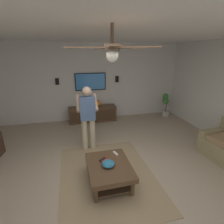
% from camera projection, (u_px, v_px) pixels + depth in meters
% --- Properties ---
extents(ground_plane, '(8.35, 8.35, 0.00)m').
position_uv_depth(ground_plane, '(112.00, 179.00, 3.42)').
color(ground_plane, tan).
extents(wall_back_tv, '(0.10, 6.99, 2.75)m').
position_uv_depth(wall_back_tv, '(89.00, 83.00, 6.22)').
color(wall_back_tv, silver).
rests_on(wall_back_tv, ground).
extents(ceiling_slab, '(7.16, 6.99, 0.10)m').
position_uv_depth(ceiling_slab, '(112.00, 23.00, 2.51)').
color(ceiling_slab, white).
extents(area_rug, '(2.46, 1.86, 0.01)m').
position_uv_depth(area_rug, '(107.00, 175.00, 3.53)').
color(area_rug, '#9E8460').
rests_on(area_rug, ground).
extents(coffee_table, '(1.00, 0.80, 0.40)m').
position_uv_depth(coffee_table, '(109.00, 169.00, 3.25)').
color(coffee_table, '#513823').
rests_on(coffee_table, ground).
extents(media_console, '(0.45, 1.70, 0.55)m').
position_uv_depth(media_console, '(93.00, 114.00, 6.28)').
color(media_console, '#513823').
rests_on(media_console, ground).
extents(tv, '(0.05, 1.10, 0.62)m').
position_uv_depth(tv, '(91.00, 82.00, 6.13)').
color(tv, black).
extents(person_standing, '(0.54, 0.54, 1.64)m').
position_uv_depth(person_standing, '(88.00, 115.00, 4.25)').
color(person_standing, '#C6B793').
rests_on(person_standing, ground).
extents(potted_plant_tall, '(0.35, 0.30, 0.91)m').
position_uv_depth(potted_plant_tall, '(166.00, 104.00, 6.74)').
color(potted_plant_tall, '#B7B2A8').
rests_on(potted_plant_tall, ground).
extents(bowl, '(0.24, 0.24, 0.11)m').
position_uv_depth(bowl, '(108.00, 164.00, 3.16)').
color(bowl, teal).
rests_on(bowl, coffee_table).
extents(remote_white, '(0.16, 0.08, 0.02)m').
position_uv_depth(remote_white, '(115.00, 153.00, 3.57)').
color(remote_white, white).
rests_on(remote_white, coffee_table).
extents(remote_black, '(0.12, 0.15, 0.02)m').
position_uv_depth(remote_black, '(102.00, 159.00, 3.36)').
color(remote_black, black).
rests_on(remote_black, coffee_table).
extents(book, '(0.27, 0.25, 0.04)m').
position_uv_depth(book, '(108.00, 163.00, 3.25)').
color(book, red).
rests_on(book, coffee_table).
extents(vase_round, '(0.22, 0.22, 0.22)m').
position_uv_depth(vase_round, '(98.00, 103.00, 6.22)').
color(vase_round, orange).
rests_on(vase_round, media_console).
extents(wall_speaker_left, '(0.06, 0.12, 0.22)m').
position_uv_depth(wall_speaker_left, '(117.00, 79.00, 6.35)').
color(wall_speaker_left, black).
extents(wall_speaker_right, '(0.06, 0.12, 0.22)m').
position_uv_depth(wall_speaker_right, '(57.00, 81.00, 5.87)').
color(wall_speaker_right, black).
extents(ceiling_fan, '(1.20, 1.13, 0.46)m').
position_uv_depth(ceiling_fan, '(113.00, 50.00, 2.18)').
color(ceiling_fan, '#4C3828').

